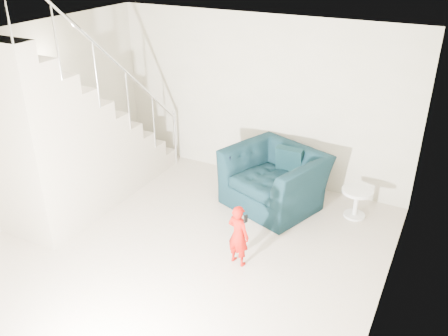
{
  "coord_description": "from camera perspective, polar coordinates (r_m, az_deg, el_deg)",
  "views": [
    {
      "loc": [
        2.83,
        -4.0,
        3.78
      ],
      "look_at": [
        0.15,
        1.2,
        0.85
      ],
      "focal_mm": 38.0,
      "sensor_mm": 36.0,
      "label": 1
    }
  ],
  "objects": [
    {
      "name": "left_wall",
      "position": [
        7.09,
        -24.25,
        4.15
      ],
      "size": [
        0.0,
        5.5,
        5.5
      ],
      "primitive_type": "plane",
      "rotation": [
        1.57,
        0.0,
        1.57
      ],
      "color": "#A6A187",
      "rests_on": "floor"
    },
    {
      "name": "right_wall",
      "position": [
        4.69,
        19.27,
        -6.27
      ],
      "size": [
        0.0,
        5.5,
        5.5
      ],
      "primitive_type": "plane",
      "rotation": [
        1.57,
        0.0,
        -1.57
      ],
      "color": "#A6A187",
      "rests_on": "floor"
    },
    {
      "name": "back_wall",
      "position": [
        7.71,
        4.33,
        8.16
      ],
      "size": [
        5.0,
        0.0,
        5.0
      ],
      "primitive_type": "plane",
      "rotation": [
        1.57,
        0.0,
        0.0
      ],
      "color": "#A6A187",
      "rests_on": "floor"
    },
    {
      "name": "ceiling",
      "position": [
        5.02,
        -8.06,
        13.92
      ],
      "size": [
        5.5,
        5.5,
        0.0
      ],
      "primitive_type": "plane",
      "rotation": [
        3.14,
        0.0,
        0.0
      ],
      "color": "silver",
      "rests_on": "back_wall"
    },
    {
      "name": "toddler",
      "position": [
        5.91,
        1.73,
        -8.08
      ],
      "size": [
        0.34,
        0.26,
        0.83
      ],
      "primitive_type": "imported",
      "rotation": [
        0.0,
        0.0,
        2.92
      ],
      "color": "#931004",
      "rests_on": "floor"
    },
    {
      "name": "throw",
      "position": [
        7.27,
        1.38,
        0.21
      ],
      "size": [
        0.05,
        0.46,
        0.51
      ],
      "primitive_type": "cube",
      "color": "black",
      "rests_on": "armchair"
    },
    {
      "name": "staircase",
      "position": [
        7.22,
        -17.83,
        2.14
      ],
      "size": [
        1.02,
        3.03,
        3.62
      ],
      "color": "#ADA089",
      "rests_on": "floor"
    },
    {
      "name": "floor",
      "position": [
        6.19,
        -6.46,
        -11.25
      ],
      "size": [
        5.5,
        5.5,
        0.0
      ],
      "primitive_type": "plane",
      "color": "tan",
      "rests_on": "ground"
    },
    {
      "name": "side_table",
      "position": [
        7.16,
        15.66,
        -3.55
      ],
      "size": [
        0.45,
        0.45,
        0.45
      ],
      "color": "silver",
      "rests_on": "floor"
    },
    {
      "name": "armchair",
      "position": [
        7.18,
        6.08,
        -1.34
      ],
      "size": [
        1.66,
        1.55,
        0.87
      ],
      "primitive_type": "imported",
      "rotation": [
        0.0,
        0.0,
        -0.34
      ],
      "color": "black",
      "rests_on": "floor"
    },
    {
      "name": "phone",
      "position": [
        5.66,
        2.62,
        -6.13
      ],
      "size": [
        0.04,
        0.05,
        0.1
      ],
      "primitive_type": "cube",
      "rotation": [
        0.0,
        0.0,
        -0.38
      ],
      "color": "black",
      "rests_on": "toddler"
    },
    {
      "name": "cushion",
      "position": [
        7.27,
        7.89,
        1.06
      ],
      "size": [
        0.41,
        0.2,
        0.41
      ],
      "primitive_type": "cube",
      "rotation": [
        0.21,
        0.0,
        0.0
      ],
      "color": "black",
      "rests_on": "armchair"
    }
  ]
}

